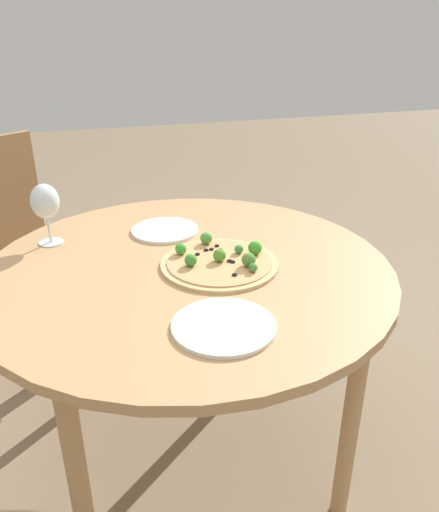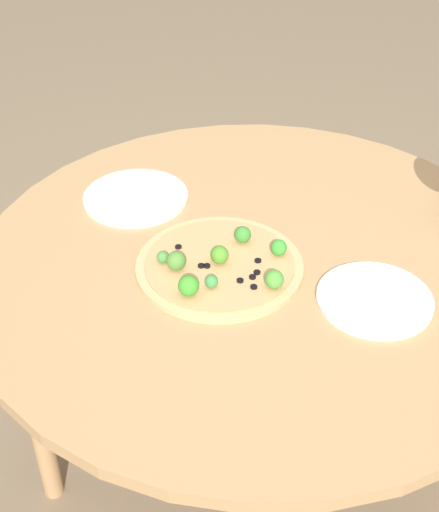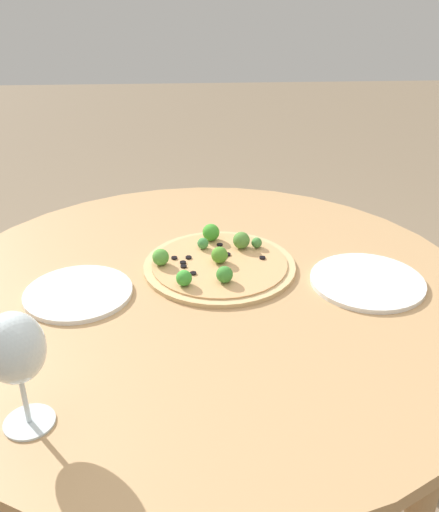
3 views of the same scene
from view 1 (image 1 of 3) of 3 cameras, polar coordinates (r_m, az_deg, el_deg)
name	(u,v)px [view 1 (image 1 of 3)]	position (r m, az deg, el deg)	size (l,w,h in m)	color
ground_plane	(193,450)	(1.90, -3.02, -21.22)	(12.00, 12.00, 0.00)	#847056
dining_table	(188,285)	(1.49, -3.60, -3.33)	(1.19, 1.19, 0.73)	tan
chair	(19,248)	(2.28, -21.96, 0.83)	(0.55, 0.55, 0.95)	#997047
pizza	(220,261)	(1.44, 0.10, -0.59)	(0.34, 0.34, 0.06)	tan
wine_glass	(45,203)	(1.63, -19.32, 5.78)	(0.09, 0.09, 0.19)	silver
plate_near	(225,326)	(1.16, 0.60, -7.97)	(0.24, 0.24, 0.01)	white
plate_far	(165,230)	(1.69, -6.26, 2.95)	(0.22, 0.22, 0.01)	white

